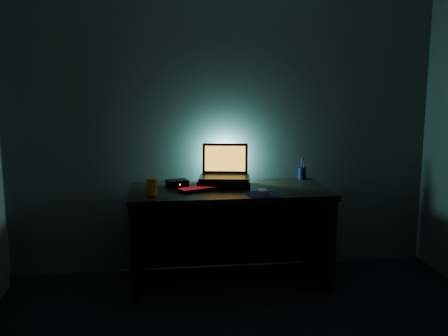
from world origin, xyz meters
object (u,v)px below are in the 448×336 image
Objects in this scene: mouse at (263,192)px; router at (177,183)px; keyboard at (204,188)px; laptop at (225,170)px; pen_cup at (302,173)px; juice_glass at (152,187)px.

mouse is 0.70m from router.
router is (-0.19, 0.15, 0.01)m from keyboard.
laptop is at bearing 118.27° from mouse.
mouse is 0.57× the size of router.
pen_cup reaches higher than router.
keyboard is (-0.18, -0.17, -0.11)m from laptop.
router is at bearing 146.60° from mouse.
laptop is 0.46m from mouse.
keyboard is at bearing 18.79° from juice_glass.
keyboard is 4.03× the size of mouse.
router is (-1.04, -0.17, -0.02)m from pen_cup.
juice_glass is 0.66× the size of router.
mouse reaches higher than keyboard.
mouse is 0.86× the size of juice_glass.
keyboard is 2.29× the size of router.
mouse is 1.05× the size of pen_cup.
pen_cup is 1.05m from router.
juice_glass reaches higher than pen_cup.
juice_glass reaches higher than keyboard.
keyboard is 3.45× the size of juice_glass.
router is at bearing -170.91° from pen_cup.
juice_glass is at bearing 173.93° from keyboard.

